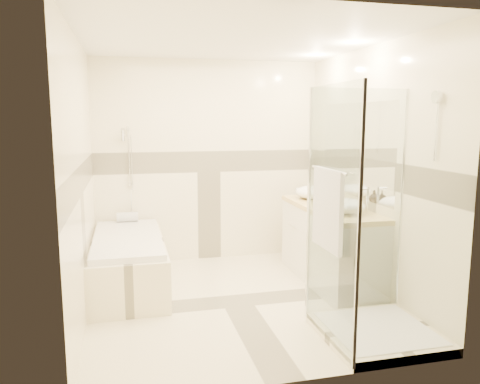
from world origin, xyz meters
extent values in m
cube|color=#EFE5BE|center=(0.00, 0.00, -0.01)|extent=(2.80, 3.00, 0.01)
cube|color=white|center=(0.00, 0.00, 2.50)|extent=(2.80, 3.00, 0.01)
cube|color=#F4EAC3|center=(0.00, 1.50, 1.25)|extent=(2.80, 0.01, 2.50)
cube|color=#F4EAC3|center=(0.00, -1.50, 1.25)|extent=(2.80, 0.01, 2.50)
cube|color=#F4EAC3|center=(-1.40, 0.00, 1.25)|extent=(0.01, 3.00, 2.50)
cube|color=#F4EAC3|center=(1.40, 0.00, 1.25)|extent=(0.01, 3.00, 2.50)
cube|color=white|center=(1.39, 0.30, 1.45)|extent=(0.01, 1.60, 1.00)
cylinder|color=silver|center=(-0.97, 1.47, 1.35)|extent=(0.02, 0.02, 0.70)
cube|color=#F4EAC3|center=(-1.02, 0.65, 0.25)|extent=(0.75, 1.70, 0.50)
cube|color=white|center=(-1.02, 0.65, 0.53)|extent=(0.69, 1.60, 0.06)
ellipsoid|color=white|center=(-1.02, 0.65, 0.48)|extent=(0.56, 1.40, 0.16)
cube|color=white|center=(1.12, 0.30, 0.40)|extent=(0.55, 1.60, 0.80)
cylinder|color=silver|center=(0.83, -0.10, 0.55)|extent=(0.01, 0.24, 0.01)
cylinder|color=silver|center=(0.83, 0.70, 0.55)|extent=(0.01, 0.24, 0.01)
cube|color=#E8CC7A|center=(1.12, 0.30, 0.83)|extent=(0.57, 1.62, 0.05)
cube|color=#F4EAC3|center=(0.95, -1.05, 0.04)|extent=(0.90, 0.90, 0.08)
cube|color=white|center=(0.95, -1.05, 0.09)|extent=(0.80, 0.80, 0.01)
cube|color=white|center=(0.51, -1.05, 1.04)|extent=(0.01, 0.90, 2.00)
cube|color=white|center=(0.95, -0.61, 1.04)|extent=(0.90, 0.01, 2.00)
cylinder|color=silver|center=(0.50, -1.50, 1.04)|extent=(0.03, 0.03, 2.00)
cylinder|color=silver|center=(0.50, -0.60, 1.04)|extent=(0.03, 0.03, 2.00)
cylinder|color=silver|center=(1.40, -0.60, 1.04)|extent=(0.03, 0.03, 2.00)
cylinder|color=silver|center=(1.36, -1.05, 1.95)|extent=(0.03, 0.10, 0.10)
cylinder|color=silver|center=(0.47, -1.05, 1.40)|extent=(0.02, 0.60, 0.02)
cube|color=silver|center=(0.47, -1.05, 1.10)|extent=(0.04, 0.48, 0.62)
ellipsoid|color=white|center=(1.10, 0.81, 0.93)|extent=(0.38, 0.38, 0.15)
ellipsoid|color=white|center=(1.10, -0.11, 0.92)|extent=(0.37, 0.37, 0.15)
cylinder|color=silver|center=(1.33, 0.81, 1.00)|extent=(0.03, 0.03, 0.29)
cylinder|color=silver|center=(1.28, 0.81, 1.12)|extent=(0.11, 0.03, 0.03)
cylinder|color=silver|center=(1.33, -0.11, 0.98)|extent=(0.03, 0.03, 0.26)
cylinder|color=silver|center=(1.28, -0.11, 1.09)|extent=(0.09, 0.02, 0.02)
imported|color=black|center=(1.10, 0.20, 0.93)|extent=(0.10, 0.10, 0.17)
imported|color=black|center=(1.10, 0.36, 0.92)|extent=(0.12, 0.12, 0.15)
cube|color=silver|center=(1.10, 1.01, 0.89)|extent=(0.17, 0.27, 0.08)
cylinder|color=silver|center=(-1.02, 1.37, 0.62)|extent=(0.25, 0.11, 0.11)
camera|label=1|loc=(-1.00, -4.29, 1.78)|focal=35.00mm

